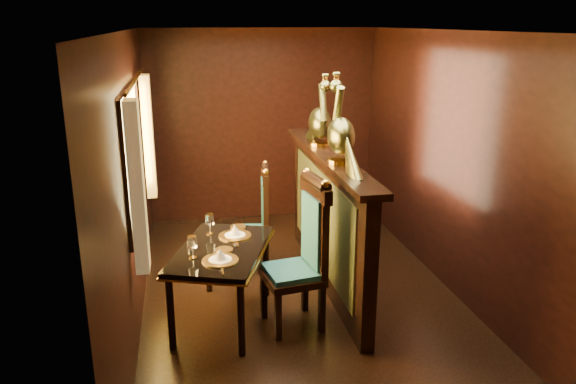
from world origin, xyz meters
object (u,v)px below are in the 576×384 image
Objects in this scene: dining_table at (221,255)px; peacock_right at (320,109)px; chair_left at (306,248)px; peacock_left at (341,119)px; chair_right at (259,216)px.

peacock_right reaches higher than dining_table.
peacock_left is (0.38, 0.34, 1.04)m from chair_left.
peacock_right is (1.10, 0.92, 1.10)m from dining_table.
chair_left is 1.16m from peacock_left.
peacock_right is (0.00, 0.76, -0.02)m from peacock_left.
chair_right is at bearing 92.95° from chair_left.
dining_table is 0.74m from chair_left.
dining_table is 1.84× the size of peacock_right.
chair_left reaches higher than dining_table.
dining_table is 0.99× the size of chair_left.
peacock_right is at bearing 90.00° from peacock_left.
chair_left is at bearing 5.62° from dining_table.
chair_left is (0.71, -0.18, 0.08)m from dining_table.
dining_table is at bearing -171.60° from peacock_left.
peacock_left is at bearing -90.00° from peacock_right.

